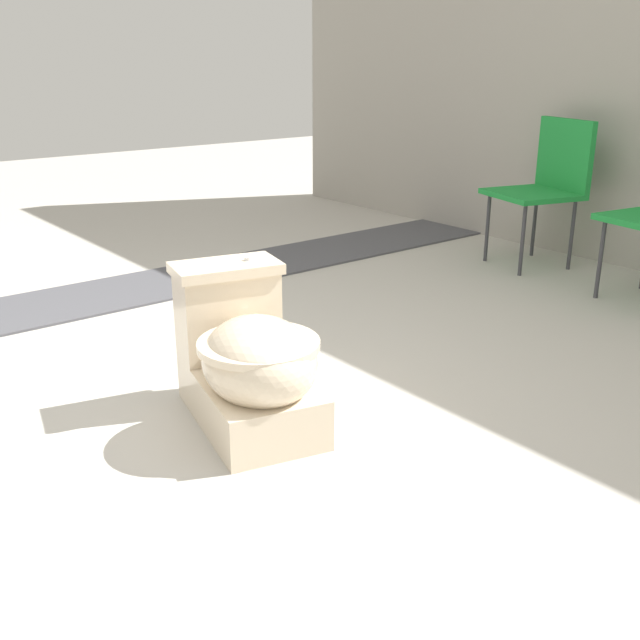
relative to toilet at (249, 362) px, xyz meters
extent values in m
plane|color=#B7B2A8|center=(-0.26, -0.25, -0.22)|extent=(14.00, 14.00, 0.00)
cube|color=#4C4C51|center=(-1.64, 0.25, -0.21)|extent=(0.56, 8.00, 0.01)
cube|color=beige|center=(0.00, 0.00, -0.14)|extent=(0.66, 0.47, 0.17)
ellipsoid|color=beige|center=(0.09, -0.02, 0.04)|extent=(0.51, 0.45, 0.28)
cylinder|color=beige|center=(0.09, -0.02, 0.10)|extent=(0.47, 0.47, 0.03)
cube|color=beige|center=(-0.21, 0.05, 0.10)|extent=(0.26, 0.37, 0.30)
cube|color=beige|center=(-0.21, 0.05, 0.27)|extent=(0.28, 0.40, 0.04)
cylinder|color=silver|center=(-0.19, 0.13, 0.29)|extent=(0.02, 0.02, 0.01)
cube|color=#1E8C38|center=(-0.67, 2.38, 0.20)|extent=(0.54, 0.54, 0.03)
cube|color=#1E8C38|center=(-0.61, 2.58, 0.41)|extent=(0.43, 0.16, 0.40)
cylinder|color=#38383D|center=(-0.55, 2.17, -0.02)|extent=(0.02, 0.02, 0.40)
cylinder|color=#38383D|center=(-0.88, 2.27, -0.02)|extent=(0.02, 0.02, 0.40)
cylinder|color=#38383D|center=(-0.46, 2.50, -0.02)|extent=(0.02, 0.02, 0.40)
cylinder|color=#38383D|center=(-0.78, 2.59, -0.02)|extent=(0.02, 0.02, 0.40)
cylinder|color=#38383D|center=(-0.05, 2.14, -0.02)|extent=(0.02, 0.02, 0.40)
camera|label=1|loc=(1.93, -1.23, 0.96)|focal=42.00mm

